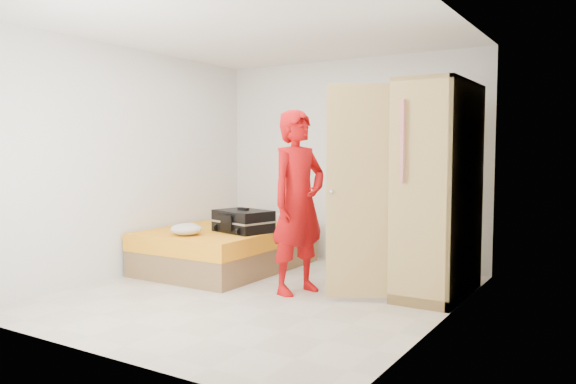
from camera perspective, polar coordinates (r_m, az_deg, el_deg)
The scene contains 7 objects.
room at distance 5.54m, azimuth -2.71°, elevation 2.84°, with size 4.00×4.02×2.60m.
bed at distance 6.91m, azimuth -6.15°, elevation -5.66°, with size 1.42×2.02×0.50m.
wardrobe at distance 5.68m, azimuth 14.45°, elevation -0.30°, with size 1.12×1.44×2.10m.
person at distance 5.62m, azimuth 1.05°, elevation -1.03°, with size 0.67×0.44×1.84m, color red.
suitcase at distance 6.48m, azimuth -4.60°, elevation -2.97°, with size 0.75×0.62×0.28m.
round_cushion at distance 6.31m, azimuth -10.29°, elevation -3.74°, with size 0.35×0.35×0.13m, color beige.
pillow at distance 7.51m, azimuth -1.84°, elevation -2.55°, with size 0.54×0.27×0.10m, color beige.
Camera 1 is at (3.13, -4.57, 1.43)m, focal length 35.00 mm.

